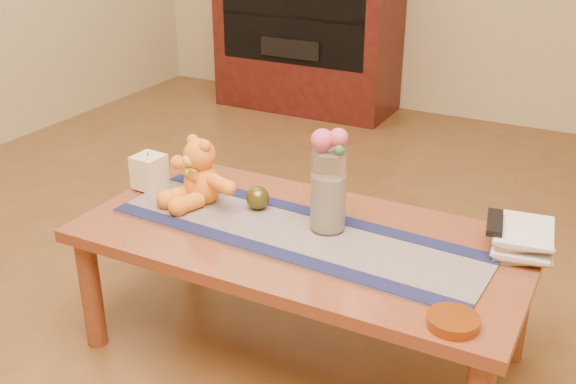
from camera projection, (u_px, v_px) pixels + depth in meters
The scene contains 29 objects.
floor at pixel (301, 350), 2.32m from camera, with size 5.50×5.50×0.00m, color #583619.
coffee_table_top at pixel (302, 238), 2.14m from camera, with size 1.40×0.70×0.04m, color #602B16.
table_leg_fl at pixel (91, 292), 2.27m from camera, with size 0.07×0.07×0.41m, color #602B16.
table_leg_bl at pixel (192, 222), 2.74m from camera, with size 0.07×0.07×0.41m, color #602B16.
table_leg_br at pixel (519, 306), 2.20m from camera, with size 0.07×0.07×0.41m, color #602B16.
persian_runner at pixel (296, 233), 2.13m from camera, with size 1.20×0.35×0.01m, color #191844.
runner_border_near at pixel (271, 251), 2.01m from camera, with size 1.20×0.06×0.00m, color #14183C.
runner_border_far at pixel (318, 214), 2.24m from camera, with size 1.20×0.06×0.00m, color #14183C.
teddy_bear at pixel (202, 171), 2.29m from camera, with size 0.32×0.26×0.22m, color orange, non-canonical shape.
pillar_candle at pixel (149, 171), 2.41m from camera, with size 0.10×0.10×0.12m, color beige.
candle_wick at pixel (148, 154), 2.39m from camera, with size 0.00×0.00×0.01m, color black.
glass_vase at pixel (328, 191), 2.09m from camera, with size 0.11×0.11×0.26m, color silver.
potpourri_fill at pixel (328, 202), 2.11m from camera, with size 0.09×0.09×0.18m, color beige.
rose_left at pixel (322, 140), 2.02m from camera, with size 0.07×0.07×0.07m, color #C4455E.
rose_right at pixel (338, 138), 2.01m from camera, with size 0.06×0.06×0.06m, color #C4455E.
blue_flower_back at pixel (338, 139), 2.05m from camera, with size 0.04×0.04×0.04m, color #5359B4.
blue_flower_side at pixel (323, 141), 2.06m from camera, with size 0.04×0.04×0.04m, color #5359B4.
leaf_sprig at pixel (339, 150), 2.00m from camera, with size 0.03×0.03×0.03m, color #33662D.
bronze_ball at pixel (258, 198), 2.26m from camera, with size 0.08×0.08×0.08m, color #464117.
book_bottom at pixel (492, 243), 2.05m from camera, with size 0.17×0.22×0.02m, color beige.
book_lower at pixel (494, 238), 2.04m from camera, with size 0.16×0.22×0.02m, color beige.
book_upper at pixel (491, 231), 2.04m from camera, with size 0.17×0.22×0.02m, color beige.
book_top at pixel (496, 227), 2.03m from camera, with size 0.16×0.22×0.02m, color beige.
tv_remote at pixel (495, 222), 2.01m from camera, with size 0.04×0.16×0.02m, color black.
amber_dish at pixel (453, 321), 1.68m from camera, with size 0.13×0.13×0.03m, color #BF5914.
media_cabinet at pixel (308, 28), 4.60m from camera, with size 1.20×0.50×1.10m, color black.
cabinet_cavity at pixel (292, 17), 4.36m from camera, with size 1.02×0.03×0.61m, color black.
cabinet_shelf at pixel (298, 15), 4.43m from camera, with size 1.02×0.20×0.03m, color black.
stereo_lower at pixel (299, 45), 4.53m from camera, with size 0.42×0.28×0.12m, color black.
Camera 1 is at (0.84, -1.69, 1.45)m, focal length 42.56 mm.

